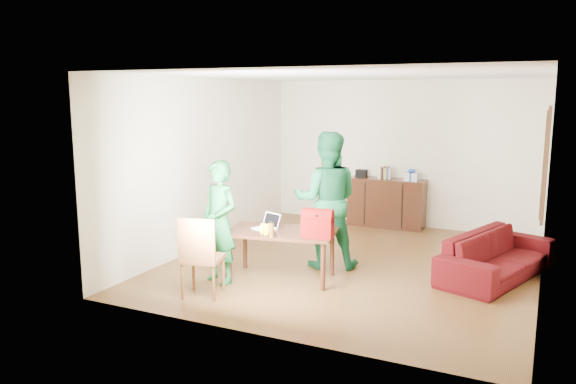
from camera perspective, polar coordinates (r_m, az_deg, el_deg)
The scene contains 10 objects.
room at distance 8.15m, azimuth 7.15°, elevation 1.81°, with size 5.20×5.70×2.90m.
table at distance 7.47m, azimuth -0.66°, elevation -4.52°, with size 1.53×1.04×0.66m.
chair at distance 7.01m, azimuth -8.67°, elevation -8.08°, with size 0.55×0.54×1.01m.
person_near at distance 7.37m, azimuth -6.98°, elevation -3.04°, with size 0.59×0.39×1.61m, color #135625.
person_far at distance 7.95m, azimuth 3.93°, elevation -0.82°, with size 0.94×0.73×1.94m, color #145A30.
laptop at distance 7.52m, azimuth -2.42°, elevation -3.50°, with size 0.35×0.30×0.21m.
bananas at distance 7.20m, azimuth -2.39°, elevation -4.19°, with size 0.17×0.10×0.06m, color gold, non-canonical shape.
bottle at distance 7.12m, azimuth -1.71°, elevation -3.78°, with size 0.07×0.07×0.20m, color brown.
red_bag at distance 7.11m, azimuth 3.02°, elevation -3.45°, with size 0.39×0.23×0.29m, color #690907.
sofa at distance 8.11m, azimuth 20.47°, elevation -6.08°, with size 2.05×0.80×0.60m, color #3F0812.
Camera 1 is at (2.50, -7.55, 2.46)m, focal length 35.00 mm.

